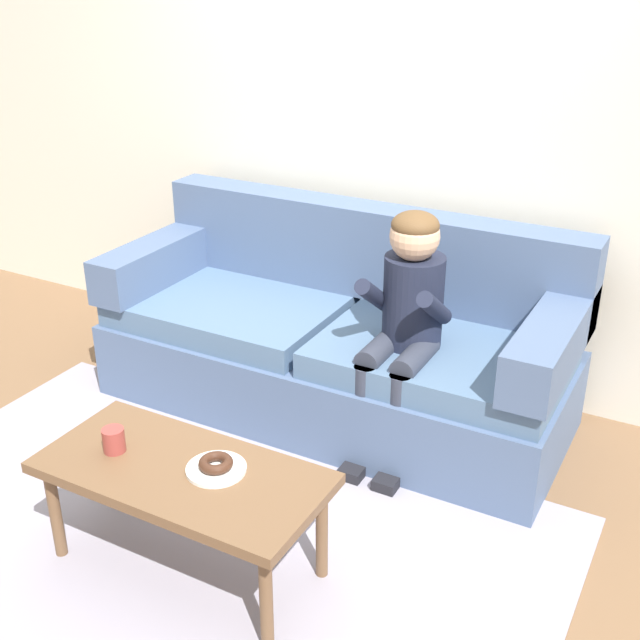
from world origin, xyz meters
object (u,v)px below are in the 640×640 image
object	(u,v)px
couch	(338,343)
mug	(114,440)
donut	(216,463)
coffee_table	(182,480)
person_child	(406,313)

from	to	relation	value
couch	mug	bearing A→B (deg)	-99.50
mug	couch	bearing A→B (deg)	80.50
couch	donut	world-z (taller)	couch
couch	coffee_table	size ratio (longest dim) A/B	2.16
coffee_table	mug	size ratio (longest dim) A/B	11.42
couch	person_child	size ratio (longest dim) A/B	2.01
couch	mug	size ratio (longest dim) A/B	24.64
couch	coffee_table	xyz separation A→B (m)	(0.06, -1.29, 0.04)
mug	donut	bearing A→B (deg)	10.59
coffee_table	donut	distance (m)	0.15
donut	mug	bearing A→B (deg)	-169.41
donut	mug	world-z (taller)	mug
coffee_table	person_child	distance (m)	1.18
donut	mug	xyz separation A→B (m)	(-0.39, -0.07, 0.01)
coffee_table	mug	world-z (taller)	mug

